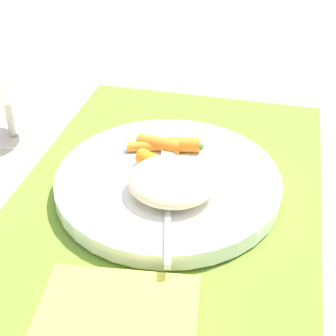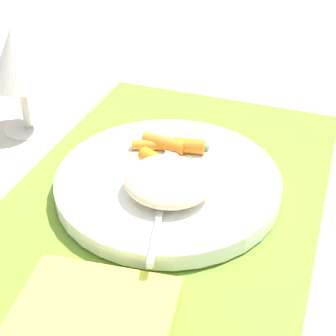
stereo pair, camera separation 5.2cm
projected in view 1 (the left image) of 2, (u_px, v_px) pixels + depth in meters
ground_plane at (168, 193)px, 0.58m from camera, size 2.40×2.40×0.00m
placemat at (168, 191)px, 0.58m from camera, size 0.49×0.34×0.01m
plate at (168, 182)px, 0.57m from camera, size 0.25×0.25×0.02m
rice_mound at (172, 181)px, 0.53m from camera, size 0.09×0.09×0.03m
carrot_portion at (163, 152)px, 0.59m from camera, size 0.07×0.09×0.02m
pea_scatter at (174, 162)px, 0.58m from camera, size 0.08×0.06×0.01m
fork at (168, 185)px, 0.54m from camera, size 0.19×0.06×0.01m
napkin at (116, 314)px, 0.43m from camera, size 0.11×0.15×0.01m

